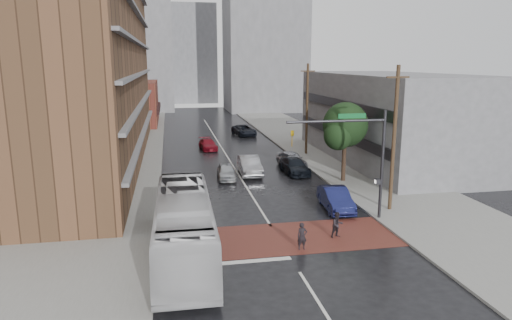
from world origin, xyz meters
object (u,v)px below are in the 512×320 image
car_travel_b (249,166)px  car_parked_near (336,199)px  car_parked_far (292,159)px  pedestrian_b (337,225)px  car_travel_c (208,144)px  car_parked_mid (294,166)px  car_travel_a (226,171)px  pedestrian_a (302,236)px  suv_travel (244,130)px  transit_bus (184,226)px

car_travel_b → car_parked_near: size_ratio=1.09×
car_parked_far → pedestrian_b: bearing=-106.6°
car_travel_c → pedestrian_b: bearing=-86.0°
car_travel_c → car_parked_mid: car_parked_mid is taller
pedestrian_b → car_travel_a: pedestrian_b is taller
pedestrian_a → car_parked_near: 7.62m
car_travel_a → car_parked_mid: bearing=11.6°
car_parked_far → car_parked_mid: bearing=-109.5°
pedestrian_b → suv_travel: (0.73, 38.67, -0.04)m
car_travel_c → car_travel_b: bearing=-84.2°
pedestrian_a → car_parked_mid: 17.66m
car_parked_mid → transit_bus: bearing=-126.2°
car_parked_mid → car_travel_a: bearing=-175.8°
suv_travel → transit_bus: bearing=-112.5°
pedestrian_a → car_parked_near: car_parked_near is taller
pedestrian_a → car_travel_a: size_ratio=0.39×
car_travel_b → suv_travel: 22.77m
car_travel_c → car_parked_far: bearing=-61.2°
car_travel_b → car_parked_far: 5.20m
pedestrian_b → car_travel_c: (-5.18, 29.02, -0.16)m
suv_travel → car_parked_far: size_ratio=1.19×
car_parked_near → pedestrian_b: bearing=-104.6°
pedestrian_b → car_parked_far: (2.20, 18.47, -0.01)m
car_parked_far → car_travel_b: bearing=-163.0°
transit_bus → car_travel_c: bearing=83.8°
transit_bus → car_travel_c: 30.31m
car_travel_b → car_parked_far: (4.64, 2.35, -0.08)m
transit_bus → pedestrian_b: 9.06m
car_parked_near → car_parked_far: 13.52m
pedestrian_b → car_travel_a: 15.63m
car_parked_near → transit_bus: bearing=-146.0°
transit_bus → car_travel_b: 18.37m
transit_bus → suv_travel: transit_bus is taller
car_travel_b → suv_travel: size_ratio=0.96×
car_parked_mid → car_travel_b: bearing=171.8°
pedestrian_a → suv_travel: bearing=84.4°
transit_bus → car_travel_c: size_ratio=2.87×
car_travel_a → transit_bus: bearing=-101.1°
car_travel_a → car_parked_mid: (6.49, 0.90, 0.02)m
pedestrian_a → car_travel_b: car_travel_b is taller
pedestrian_b → suv_travel: 38.68m
pedestrian_b → transit_bus: bearing=173.0°
car_travel_a → suv_travel: bearing=80.8°
suv_travel → car_parked_mid: size_ratio=1.10×
pedestrian_a → car_parked_near: size_ratio=0.33×
car_parked_mid → pedestrian_a: bearing=-107.8°
car_travel_b → suv_travel: (3.17, 22.54, -0.11)m
car_travel_c → car_parked_near: 25.04m
pedestrian_a → car_parked_mid: (4.30, 17.13, -0.07)m
transit_bus → pedestrian_b: transit_bus is taller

